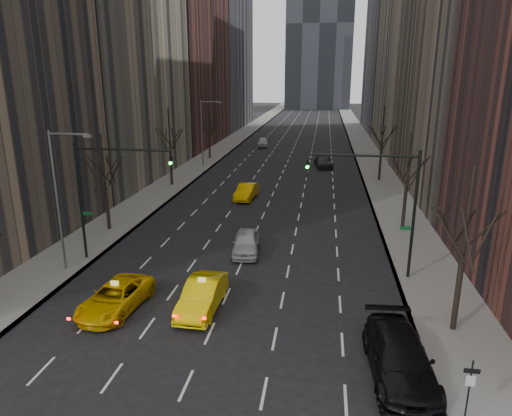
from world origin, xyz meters
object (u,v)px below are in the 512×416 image
at_px(silver_sedan_ahead, 246,243).
at_px(taxi_sedan, 202,295).
at_px(parked_suv_black, 399,358).
at_px(taxi_suv, 116,297).

bearing_deg(silver_sedan_ahead, taxi_sedan, -102.73).
relative_size(taxi_sedan, parked_suv_black, 0.82).
distance_m(taxi_suv, parked_suv_black, 14.83).
height_order(taxi_suv, parked_suv_black, parked_suv_black).
xyz_separation_m(taxi_suv, silver_sedan_ahead, (5.62, 9.24, 0.05)).
height_order(taxi_sedan, silver_sedan_ahead, taxi_sedan).
xyz_separation_m(taxi_sedan, parked_suv_black, (9.72, -4.38, 0.06)).
height_order(silver_sedan_ahead, parked_suv_black, parked_suv_black).
bearing_deg(taxi_sedan, parked_suv_black, -22.83).
distance_m(taxi_suv, taxi_sedan, 4.71).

